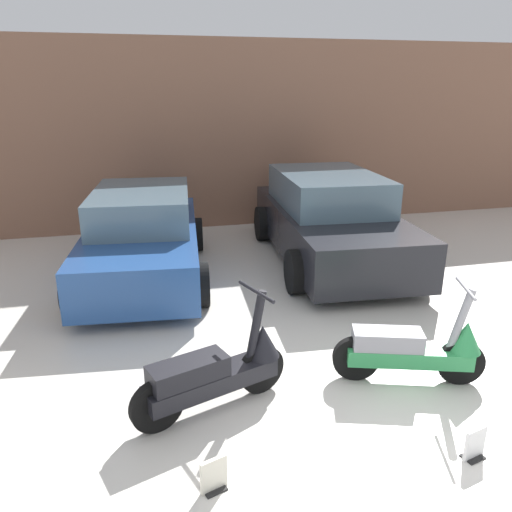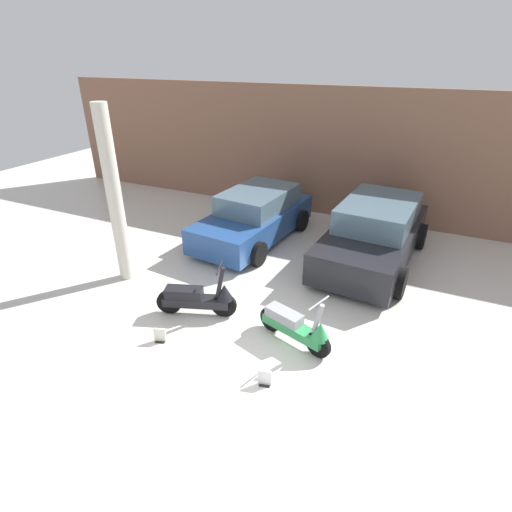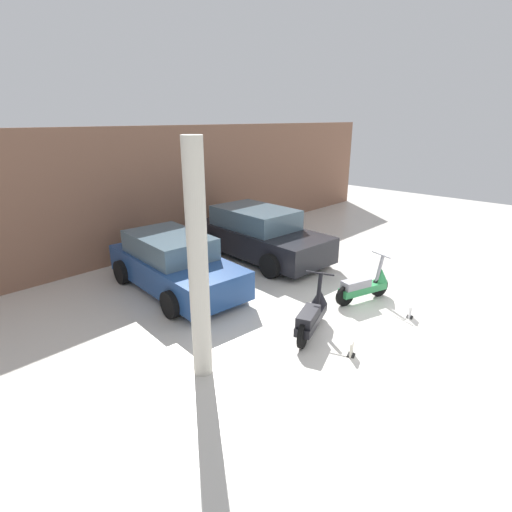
% 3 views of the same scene
% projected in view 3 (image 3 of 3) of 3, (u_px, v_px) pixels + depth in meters
% --- Properties ---
extents(ground_plane, '(28.00, 28.00, 0.00)m').
position_uv_depth(ground_plane, '(398.00, 324.00, 7.64)').
color(ground_plane, silver).
extents(wall_back, '(19.60, 0.12, 3.54)m').
position_uv_depth(wall_back, '(173.00, 189.00, 11.62)').
color(wall_back, '#845B47').
rests_on(wall_back, ground_plane).
extents(scooter_front_left, '(1.42, 0.74, 1.03)m').
position_uv_depth(scooter_front_left, '(313.00, 314.00, 7.27)').
color(scooter_front_left, black).
rests_on(scooter_front_left, ground_plane).
extents(scooter_front_right, '(1.38, 0.69, 0.99)m').
position_uv_depth(scooter_front_right, '(365.00, 285.00, 8.55)').
color(scooter_front_right, black).
rests_on(scooter_front_right, ground_plane).
extents(car_rear_left, '(2.07, 3.85, 1.26)m').
position_uv_depth(car_rear_left, '(174.00, 264.00, 9.07)').
color(car_rear_left, navy).
rests_on(car_rear_left, ground_plane).
extents(car_rear_center, '(2.18, 4.16, 1.38)m').
position_uv_depth(car_rear_center, '(260.00, 234.00, 11.14)').
color(car_rear_center, black).
rests_on(car_rear_center, ground_plane).
extents(placard_near_left_scooter, '(0.20, 0.17, 0.26)m').
position_uv_depth(placard_near_left_scooter, '(352.00, 349.00, 6.61)').
color(placard_near_left_scooter, black).
rests_on(placard_near_left_scooter, ground_plane).
extents(placard_near_right_scooter, '(0.20, 0.15, 0.26)m').
position_uv_depth(placard_near_right_scooter, '(410.00, 312.00, 7.88)').
color(placard_near_right_scooter, black).
rests_on(placard_near_right_scooter, ground_plane).
extents(support_column_side, '(0.29, 0.29, 3.54)m').
position_uv_depth(support_column_side, '(198.00, 265.00, 5.65)').
color(support_column_side, beige).
rests_on(support_column_side, ground_plane).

